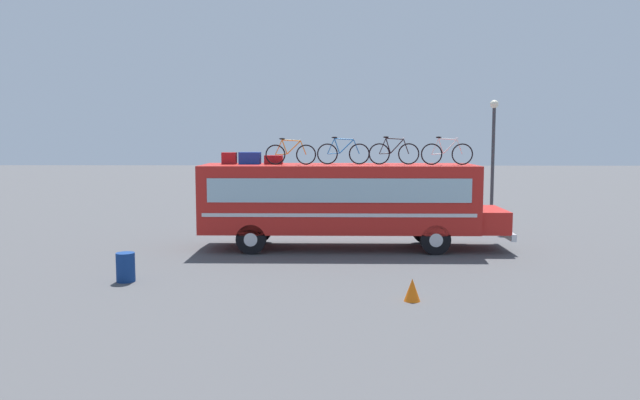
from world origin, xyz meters
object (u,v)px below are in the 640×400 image
object	(u,v)px
trash_bin	(126,267)
bus	(343,199)
traffic_cone	(412,290)
rooftop_bicycle_3	(394,153)
luggage_bag_3	(274,160)
luggage_bag_1	(229,158)
rooftop_bicycle_1	(291,154)
street_lamp	(493,149)
rooftop_bicycle_2	(343,153)
rooftop_bicycle_4	(447,153)
luggage_bag_2	(250,158)

from	to	relation	value
trash_bin	bus	bearing A→B (deg)	40.66
traffic_cone	rooftop_bicycle_3	bearing A→B (deg)	88.09
luggage_bag_3	trash_bin	world-z (taller)	luggage_bag_3
luggage_bag_3	trash_bin	bearing A→B (deg)	-122.81
trash_bin	luggage_bag_1	bearing A→B (deg)	69.99
bus	rooftop_bicycle_3	bearing A→B (deg)	2.02
rooftop_bicycle_1	street_lamp	distance (m)	9.71
luggage_bag_3	trash_bin	distance (m)	6.98
rooftop_bicycle_1	rooftop_bicycle_2	size ratio (longest dim) A/B	0.95
rooftop_bicycle_4	street_lamp	bearing A→B (deg)	60.89
luggage_bag_1	luggage_bag_3	size ratio (longest dim) A/B	0.79
street_lamp	rooftop_bicycle_2	bearing A→B (deg)	-142.71
luggage_bag_2	trash_bin	distance (m)	6.62
luggage_bag_2	rooftop_bicycle_1	size ratio (longest dim) A/B	0.42
rooftop_bicycle_4	trash_bin	xyz separation A→B (m)	(-9.43, -4.92, -2.92)
rooftop_bicycle_2	rooftop_bicycle_4	world-z (taller)	rooftop_bicycle_4
luggage_bag_2	street_lamp	bearing A→B (deg)	26.12
bus	trash_bin	size ratio (longest dim) A/B	13.39
street_lamp	trash_bin	bearing A→B (deg)	-140.56
traffic_cone	trash_bin	bearing A→B (deg)	165.97
luggage_bag_2	trash_bin	size ratio (longest dim) A/B	0.94
bus	luggage_bag_3	size ratio (longest dim) A/B	16.84
bus	luggage_bag_2	bearing A→B (deg)	174.50
rooftop_bicycle_2	street_lamp	size ratio (longest dim) A/B	0.34
rooftop_bicycle_1	luggage_bag_1	bearing A→B (deg)	169.78
rooftop_bicycle_3	street_lamp	size ratio (longest dim) A/B	0.32
bus	street_lamp	bearing A→B (deg)	38.28
luggage_bag_3	rooftop_bicycle_4	xyz separation A→B (m)	(5.93, -0.50, 0.25)
rooftop_bicycle_1	trash_bin	xyz separation A→B (m)	(-4.12, -4.97, -2.90)
bus	rooftop_bicycle_2	xyz separation A→B (m)	(-0.01, 0.17, 1.59)
luggage_bag_3	rooftop_bicycle_3	size ratio (longest dim) A/B	0.36
luggage_bag_2	rooftop_bicycle_3	size ratio (longest dim) A/B	0.42
luggage_bag_2	street_lamp	distance (m)	10.77
luggage_bag_1	luggage_bag_2	distance (m)	0.72
bus	luggage_bag_1	bearing A→B (deg)	176.11
bus	trash_bin	distance (m)	7.93
rooftop_bicycle_4	traffic_cone	distance (m)	7.69
trash_bin	rooftop_bicycle_3	bearing A→B (deg)	33.95
rooftop_bicycle_3	rooftop_bicycle_2	bearing A→B (deg)	176.46
luggage_bag_3	street_lamp	xyz separation A→B (m)	(8.84, 4.73, 0.28)
luggage_bag_3	street_lamp	distance (m)	10.03
bus	luggage_bag_2	xyz separation A→B (m)	(-3.26, 0.31, 1.40)
luggage_bag_3	traffic_cone	distance (m)	8.73
bus	street_lamp	distance (m)	8.32
luggage_bag_1	rooftop_bicycle_1	xyz separation A→B (m)	(2.17, -0.39, 0.18)
rooftop_bicycle_1	rooftop_bicycle_3	distance (m)	3.54
rooftop_bicycle_2	luggage_bag_2	bearing A→B (deg)	177.43
rooftop_bicycle_2	luggage_bag_1	bearing A→B (deg)	178.53
luggage_bag_3	luggage_bag_2	bearing A→B (deg)	-178.97
rooftop_bicycle_4	rooftop_bicycle_2	bearing A→B (deg)	174.46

